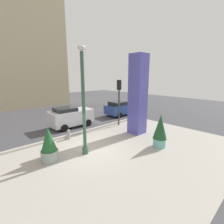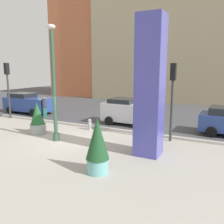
{
  "view_description": "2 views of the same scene",
  "coord_description": "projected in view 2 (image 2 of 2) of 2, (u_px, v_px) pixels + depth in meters",
  "views": [
    {
      "loc": [
        -5.66,
        -8.04,
        4.64
      ],
      "look_at": [
        2.53,
        0.68,
        2.0
      ],
      "focal_mm": 26.43,
      "sensor_mm": 36.0,
      "label": 1
    },
    {
      "loc": [
        7.98,
        -10.07,
        3.99
      ],
      "look_at": [
        2.52,
        0.81,
        1.72
      ],
      "focal_mm": 37.56,
      "sensor_mm": 36.0,
      "label": 2
    }
  ],
  "objects": [
    {
      "name": "car_curb_west",
      "position": [
        28.0,
        103.0,
        21.11
      ],
      "size": [
        4.58,
        2.1,
        1.81
      ],
      "color": "#2D4793",
      "rests_on": "ground_plane"
    },
    {
      "name": "car_far_lane",
      "position": [
        129.0,
        111.0,
        16.85
      ],
      "size": [
        3.89,
        2.14,
        1.86
      ],
      "color": "silver",
      "rests_on": "ground_plane"
    },
    {
      "name": "pedestrian_by_curb",
      "position": [
        45.0,
        106.0,
        19.33
      ],
      "size": [
        0.5,
        0.5,
        1.71
      ],
      "color": "#236656",
      "rests_on": "ground_plane"
    },
    {
      "name": "potted_plant_mid_plaza",
      "position": [
        97.0,
        145.0,
        8.89
      ],
      "size": [
        0.9,
        0.9,
        2.19
      ],
      "color": "#6BB2B2",
      "rests_on": "ground_plane"
    },
    {
      "name": "traffic_light_corner",
      "position": [
        8.0,
        81.0,
        18.61
      ],
      "size": [
        0.28,
        0.42,
        4.42
      ],
      "color": "#333833",
      "rests_on": "ground_plane"
    },
    {
      "name": "potted_plant_curbside",
      "position": [
        38.0,
        119.0,
        14.39
      ],
      "size": [
        0.94,
        0.94,
        1.97
      ],
      "color": "gray",
      "rests_on": "ground_plane"
    },
    {
      "name": "traffic_light_far_side",
      "position": [
        173.0,
        89.0,
        12.56
      ],
      "size": [
        0.28,
        0.42,
        4.27
      ],
      "color": "#333833",
      "rests_on": "ground_plane"
    },
    {
      "name": "curb_strip",
      "position": [
        94.0,
        127.0,
        15.82
      ],
      "size": [
        18.0,
        0.24,
        0.16
      ],
      "primitive_type": "cube",
      "color": "#B7B2A8",
      "rests_on": "ground_plane"
    },
    {
      "name": "art_pillar_blue",
      "position": [
        150.0,
        88.0,
        10.48
      ],
      "size": [
        1.14,
        1.14,
        6.29
      ],
      "primitive_type": "cube",
      "color": "#4C4CAD",
      "rests_on": "ground_plane"
    },
    {
      "name": "ground_plane",
      "position": [
        100.0,
        126.0,
        16.61
      ],
      "size": [
        60.0,
        60.0,
        0.0
      ],
      "primitive_type": "plane",
      "color": "#47474C"
    },
    {
      "name": "fire_hydrant",
      "position": [
        90.0,
        124.0,
        15.38
      ],
      "size": [
        0.36,
        0.26,
        0.75
      ],
      "color": "#99999E",
      "rests_on": "ground_plane"
    },
    {
      "name": "lamp_post",
      "position": [
        54.0,
        86.0,
        12.61
      ],
      "size": [
        0.44,
        0.44,
        6.24
      ],
      "color": "#335642",
      "rests_on": "ground_plane"
    },
    {
      "name": "plaza_pavement",
      "position": [
        40.0,
        152.0,
        11.34
      ],
      "size": [
        18.0,
        10.0,
        0.02
      ],
      "primitive_type": "cube",
      "color": "#ADA89E",
      "rests_on": "ground_plane"
    }
  ]
}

